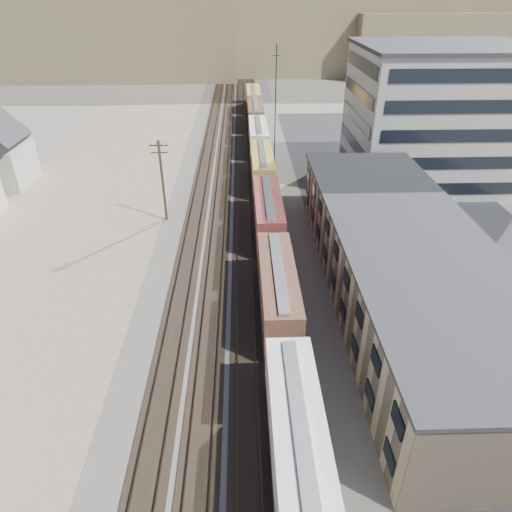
{
  "coord_description": "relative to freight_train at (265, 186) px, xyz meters",
  "views": [
    {
      "loc": [
        0.87,
        -9.03,
        25.17
      ],
      "look_at": [
        2.08,
        27.96,
        3.0
      ],
      "focal_mm": 32.0,
      "sensor_mm": 36.0,
      "label": 1
    }
  ],
  "objects": [
    {
      "name": "ballast_bed",
      "position": [
        -3.8,
        4.18,
        -2.76
      ],
      "size": [
        18.0,
        200.0,
        0.06
      ],
      "primitive_type": "cube",
      "color": "#4C4742",
      "rests_on": "ground"
    },
    {
      "name": "dirt_yard",
      "position": [
        -23.8,
        -5.82,
        -2.78
      ],
      "size": [
        24.0,
        180.0,
        0.03
      ],
      "primitive_type": "cube",
      "color": "#796753",
      "rests_on": "ground"
    },
    {
      "name": "asphalt_lot",
      "position": [
        18.2,
        -10.82,
        -2.77
      ],
      "size": [
        26.0,
        120.0,
        0.04
      ],
      "primitive_type": "cube",
      "color": "#232326",
      "rests_on": "ground"
    },
    {
      "name": "rail_tracks",
      "position": [
        -4.35,
        4.18,
        -2.68
      ],
      "size": [
        11.4,
        200.0,
        0.24
      ],
      "color": "black",
      "rests_on": "ground"
    },
    {
      "name": "freight_train",
      "position": [
        0.0,
        0.0,
        0.0
      ],
      "size": [
        3.0,
        119.74,
        4.46
      ],
      "color": "black",
      "rests_on": "ground"
    },
    {
      "name": "warehouse",
      "position": [
        11.18,
        -20.82,
        0.86
      ],
      "size": [
        12.4,
        40.4,
        7.25
      ],
      "color": "tan",
      "rests_on": "ground"
    },
    {
      "name": "office_tower",
      "position": [
        24.15,
        9.13,
        6.47
      ],
      "size": [
        22.6,
        18.6,
        18.45
      ],
      "color": "#9E998E",
      "rests_on": "ground"
    },
    {
      "name": "utility_pole_north",
      "position": [
        -12.3,
        -3.82,
        2.5
      ],
      "size": [
        2.2,
        0.32,
        10.0
      ],
      "color": "#382619",
      "rests_on": "ground"
    },
    {
      "name": "radio_mast",
      "position": [
        2.2,
        14.18,
        6.33
      ],
      "size": [
        1.2,
        0.16,
        18.0
      ],
      "color": "black",
      "rests_on": "ground"
    },
    {
      "name": "hills_north",
      "position": [
        -3.63,
        122.1,
        11.31
      ],
      "size": [
        265.0,
        80.0,
        32.0
      ],
      "color": "brown",
      "rests_on": "ground"
    },
    {
      "name": "parked_car_blue",
      "position": [
        20.63,
        -6.94,
        -2.04
      ],
      "size": [
        5.66,
        5.54,
        1.51
      ],
      "primitive_type": "imported",
      "rotation": [
        0.0,
        0.0,
        0.82
      ],
      "color": "navy",
      "rests_on": "ground"
    },
    {
      "name": "parked_car_far",
      "position": [
        23.84,
        -1.64,
        -2.01
      ],
      "size": [
        3.18,
        4.94,
        1.57
      ],
      "primitive_type": "imported",
      "rotation": [
        0.0,
        0.0,
        -0.31
      ],
      "color": "silver",
      "rests_on": "ground"
    }
  ]
}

